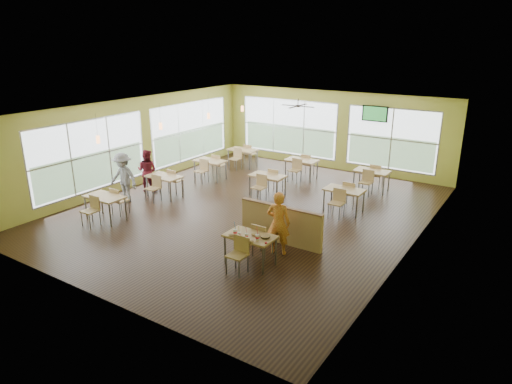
% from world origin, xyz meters
% --- Properties ---
extents(room, '(12.00, 12.04, 3.20)m').
position_xyz_m(room, '(0.00, 0.00, 1.60)').
color(room, black).
rests_on(room, ground).
extents(window_bays, '(9.24, 10.24, 2.38)m').
position_xyz_m(window_bays, '(-2.65, 3.08, 1.48)').
color(window_bays, white).
rests_on(window_bays, room).
extents(main_table, '(1.22, 1.52, 0.87)m').
position_xyz_m(main_table, '(2.00, -3.00, 0.63)').
color(main_table, tan).
rests_on(main_table, floor).
extents(half_wall_divider, '(2.40, 0.14, 1.04)m').
position_xyz_m(half_wall_divider, '(2.00, -1.55, 0.52)').
color(half_wall_divider, tan).
rests_on(half_wall_divider, floor).
extents(dining_tables, '(6.92, 8.72, 0.87)m').
position_xyz_m(dining_tables, '(-1.05, 1.71, 0.63)').
color(dining_tables, tan).
rests_on(dining_tables, floor).
extents(pendant_lights, '(0.11, 7.31, 0.86)m').
position_xyz_m(pendant_lights, '(-3.20, 0.68, 2.45)').
color(pendant_lights, '#2D2119').
rests_on(pendant_lights, ceiling).
extents(ceiling_fan, '(1.25, 1.25, 0.29)m').
position_xyz_m(ceiling_fan, '(-0.00, 3.00, 2.95)').
color(ceiling_fan, '#2D2119').
rests_on(ceiling_fan, ceiling).
extents(tv_backwall, '(1.00, 0.07, 0.60)m').
position_xyz_m(tv_backwall, '(1.80, 5.90, 2.45)').
color(tv_backwall, black).
rests_on(tv_backwall, wall_back).
extents(man_plaid, '(0.68, 0.54, 1.64)m').
position_xyz_m(man_plaid, '(2.26, -2.12, 0.82)').
color(man_plaid, '#CD5016').
rests_on(man_plaid, floor).
extents(patron_maroon, '(0.88, 0.78, 1.51)m').
position_xyz_m(patron_maroon, '(-4.15, -0.36, 0.75)').
color(patron_maroon, '#5A151E').
rests_on(patron_maroon, floor).
extents(patron_grey, '(1.12, 0.69, 1.67)m').
position_xyz_m(patron_grey, '(-3.98, -1.58, 0.83)').
color(patron_grey, slate).
rests_on(patron_grey, floor).
extents(cup_blue, '(0.10, 0.10, 0.37)m').
position_xyz_m(cup_blue, '(1.69, -3.18, 0.82)').
color(cup_blue, white).
rests_on(cup_blue, main_table).
extents(cup_yellow, '(0.08, 0.08, 0.30)m').
position_xyz_m(cup_yellow, '(1.82, -3.22, 0.81)').
color(cup_yellow, white).
rests_on(cup_yellow, main_table).
extents(cup_red_near, '(0.09, 0.09, 0.32)m').
position_xyz_m(cup_red_near, '(2.02, -3.19, 0.81)').
color(cup_red_near, white).
rests_on(cup_red_near, main_table).
extents(cup_red_far, '(0.10, 0.10, 0.36)m').
position_xyz_m(cup_red_far, '(2.29, -3.14, 0.82)').
color(cup_red_far, white).
rests_on(cup_red_far, main_table).
extents(food_basket, '(0.25, 0.25, 0.06)m').
position_xyz_m(food_basket, '(2.38, -2.93, 0.78)').
color(food_basket, black).
rests_on(food_basket, main_table).
extents(ketchup_cup, '(0.06, 0.06, 0.03)m').
position_xyz_m(ketchup_cup, '(2.55, -3.18, 0.76)').
color(ketchup_cup, '#9A050A').
rests_on(ketchup_cup, main_table).
extents(wrapper_left, '(0.18, 0.17, 0.04)m').
position_xyz_m(wrapper_left, '(1.64, -3.26, 0.77)').
color(wrapper_left, tan).
rests_on(wrapper_left, main_table).
extents(wrapper_mid, '(0.27, 0.26, 0.05)m').
position_xyz_m(wrapper_mid, '(2.11, -2.94, 0.78)').
color(wrapper_mid, tan).
rests_on(wrapper_mid, main_table).
extents(wrapper_right, '(0.15, 0.13, 0.03)m').
position_xyz_m(wrapper_right, '(2.22, -3.30, 0.77)').
color(wrapper_right, tan).
rests_on(wrapper_right, main_table).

